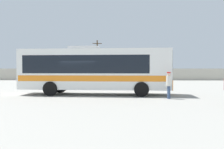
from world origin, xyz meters
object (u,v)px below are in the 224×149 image
at_px(parked_car_second_white, 73,76).
at_px(parked_car_third_grey, 115,76).
at_px(coach_bus_white_orange, 93,69).
at_px(roadside_tree_left, 48,58).
at_px(parked_car_leftmost_red, 39,76).
at_px(roadside_tree_midleft, 81,56).
at_px(utility_pole_near, 97,59).
at_px(attendant_by_bus_door, 169,83).

height_order(parked_car_second_white, parked_car_third_grey, parked_car_second_white).
relative_size(coach_bus_white_orange, roadside_tree_left, 1.95).
bearing_deg(roadside_tree_left, parked_car_leftmost_red, -86.49).
bearing_deg(roadside_tree_midleft, utility_pole_near, 9.94).
bearing_deg(parked_car_third_grey, coach_bus_white_orange, -93.39).
relative_size(coach_bus_white_orange, roadside_tree_midleft, 1.80).
xyz_separation_m(parked_car_third_grey, utility_pole_near, (-3.54, 5.47, 3.17)).
height_order(attendant_by_bus_door, roadside_tree_left, roadside_tree_left).
relative_size(attendant_by_bus_door, roadside_tree_midleft, 0.28).
bearing_deg(roadside_tree_left, parked_car_second_white, -44.22).
xyz_separation_m(attendant_by_bus_door, utility_pole_near, (-7.40, 30.02, 2.94)).
xyz_separation_m(coach_bus_white_orange, roadside_tree_left, (-11.70, 27.77, 2.29)).
height_order(coach_bus_white_orange, roadside_tree_midleft, roadside_tree_midleft).
distance_m(parked_car_leftmost_red, parked_car_third_grey, 12.64).
bearing_deg(parked_car_second_white, attendant_by_bus_door, -65.78).
height_order(coach_bus_white_orange, attendant_by_bus_door, coach_bus_white_orange).
xyz_separation_m(parked_car_leftmost_red, parked_car_third_grey, (12.60, 0.99, -0.03)).
relative_size(parked_car_second_white, roadside_tree_midleft, 0.67).
relative_size(parked_car_third_grey, utility_pole_near, 0.59).
height_order(attendant_by_bus_door, parked_car_third_grey, attendant_by_bus_door).
bearing_deg(parked_car_second_white, roadside_tree_midleft, 82.58).
bearing_deg(coach_bus_white_orange, utility_pole_near, 94.63).
xyz_separation_m(parked_car_leftmost_red, utility_pole_near, (9.06, 6.46, 3.15)).
bearing_deg(parked_car_third_grey, attendant_by_bus_door, -81.06).
xyz_separation_m(coach_bus_white_orange, roadside_tree_midleft, (-5.26, 27.01, 2.45)).
bearing_deg(parked_car_leftmost_red, coach_bus_white_orange, -61.82).
bearing_deg(roadside_tree_midleft, parked_car_leftmost_red, -135.48).
xyz_separation_m(parked_car_third_grey, roadside_tree_left, (-13.01, 5.70, 3.48)).
bearing_deg(coach_bus_white_orange, parked_car_leftmost_red, 118.18).
bearing_deg(utility_pole_near, parked_car_leftmost_red, -144.51).
bearing_deg(parked_car_leftmost_red, roadside_tree_left, 93.51).
distance_m(parked_car_second_white, roadside_tree_midleft, 6.10).
bearing_deg(parked_car_second_white, parked_car_third_grey, -0.43).
distance_m(utility_pole_near, roadside_tree_left, 9.48).
bearing_deg(attendant_by_bus_door, coach_bus_white_orange, 154.36).
height_order(parked_car_third_grey, roadside_tree_midleft, roadside_tree_midleft).
relative_size(parked_car_leftmost_red, parked_car_second_white, 1.07).
relative_size(coach_bus_white_orange, parked_car_third_grey, 2.57).
distance_m(parked_car_second_white, parked_car_third_grey, 7.21).
height_order(roadside_tree_left, roadside_tree_midleft, roadside_tree_midleft).
height_order(coach_bus_white_orange, parked_car_third_grey, coach_bus_white_orange).
distance_m(parked_car_third_grey, roadside_tree_midleft, 8.99).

